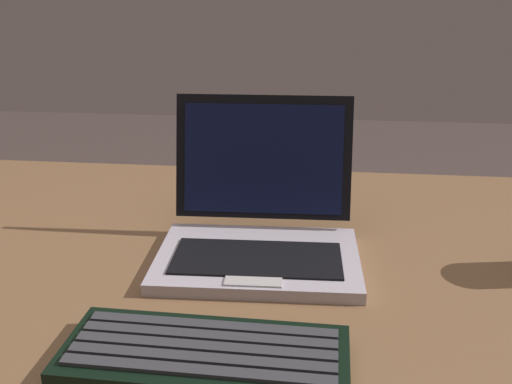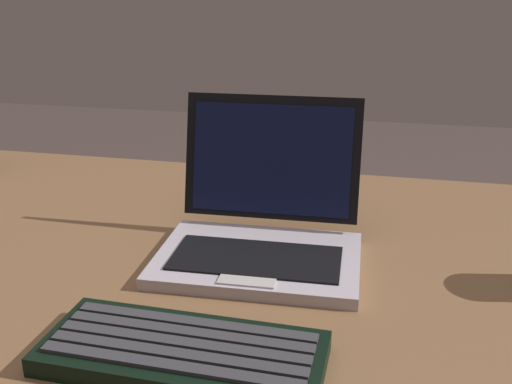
% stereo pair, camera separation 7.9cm
% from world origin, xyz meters
% --- Properties ---
extents(desk, '(1.67, 0.78, 0.73)m').
position_xyz_m(desk, '(0.00, 0.00, 0.64)').
color(desk, brown).
rests_on(desk, ground).
extents(laptop_front, '(0.29, 0.25, 0.21)m').
position_xyz_m(laptop_front, '(0.07, -0.01, 0.78)').
color(laptop_front, '#BBB2BF').
rests_on(laptop_front, desk).
extents(external_keyboard, '(0.30, 0.13, 0.03)m').
position_xyz_m(external_keyboard, '(0.04, -0.28, 0.75)').
color(external_keyboard, black).
rests_on(external_keyboard, desk).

